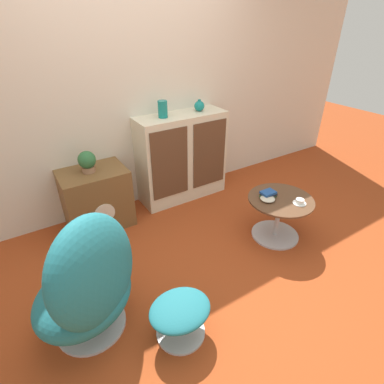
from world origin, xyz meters
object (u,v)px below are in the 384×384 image
object	(u,v)px
bowl	(268,199)
vase_leftmost	(163,109)
ottoman	(180,313)
book_stack	(268,194)
vase_inner_left	(199,106)
egg_chair	(89,284)
coffee_table	(278,214)
tv_console	(97,199)
potted_plant	(87,161)
sideboard	(182,157)
teacup	(300,202)

from	to	relation	value
bowl	vase_leftmost	bearing A→B (deg)	112.29
ottoman	book_stack	world-z (taller)	book_stack
ottoman	vase_inner_left	xyz separation A→B (m)	(1.20, 1.61, 0.85)
egg_chair	bowl	world-z (taller)	egg_chair
egg_chair	coffee_table	world-z (taller)	egg_chair
tv_console	potted_plant	world-z (taller)	potted_plant
tv_console	vase_inner_left	bearing A→B (deg)	2.09
egg_chair	bowl	xyz separation A→B (m)	(1.69, 0.13, 0.01)
ottoman	vase_inner_left	size ratio (longest dim) A/B	3.33
sideboard	potted_plant	bearing A→B (deg)	-177.73
potted_plant	teacup	bearing A→B (deg)	-40.26
sideboard	tv_console	world-z (taller)	sideboard
sideboard	tv_console	distance (m)	1.06
ottoman	vase_inner_left	distance (m)	2.18
teacup	book_stack	world-z (taller)	book_stack
tv_console	bowl	size ratio (longest dim) A/B	4.67
tv_console	egg_chair	world-z (taller)	egg_chair
sideboard	bowl	bearing A→B (deg)	-77.54
egg_chair	vase_leftmost	xyz separation A→B (m)	(1.22, 1.27, 0.65)
potted_plant	bowl	size ratio (longest dim) A/B	1.55
tv_console	potted_plant	distance (m)	0.42
vase_leftmost	teacup	world-z (taller)	vase_leftmost
vase_inner_left	coffee_table	bearing A→B (deg)	-83.01
ottoman	potted_plant	world-z (taller)	potted_plant
tv_console	egg_chair	size ratio (longest dim) A/B	0.66
teacup	egg_chair	bearing A→B (deg)	178.04
sideboard	potted_plant	distance (m)	1.08
book_stack	bowl	world-z (taller)	book_stack
tv_console	vase_inner_left	size ratio (longest dim) A/B	4.99
coffee_table	potted_plant	bearing A→B (deg)	141.66
bowl	vase_inner_left	bearing A→B (deg)	90.83
tv_console	teacup	xyz separation A→B (m)	(1.49, -1.28, 0.14)
teacup	vase_leftmost	bearing A→B (deg)	116.83
teacup	bowl	bearing A→B (deg)	136.74
book_stack	bowl	xyz separation A→B (m)	(-0.05, -0.04, -0.01)
teacup	bowl	world-z (taller)	teacup
tv_console	coffee_table	world-z (taller)	tv_console
coffee_table	ottoman	bearing A→B (deg)	-162.54
ottoman	coffee_table	size ratio (longest dim) A/B	0.69
ottoman	vase_inner_left	bearing A→B (deg)	53.19
egg_chair	bowl	distance (m)	1.69
sideboard	egg_chair	bearing A→B (deg)	-138.70
tv_console	sideboard	bearing A→B (deg)	2.35
coffee_table	potted_plant	size ratio (longest dim) A/B	2.91
coffee_table	teacup	world-z (taller)	teacup
potted_plant	book_stack	xyz separation A→B (m)	(1.36, -1.05, -0.27)
coffee_table	book_stack	bearing A→B (deg)	130.96
ottoman	bowl	size ratio (longest dim) A/B	3.11
coffee_table	vase_leftmost	distance (m)	1.56
sideboard	potted_plant	world-z (taller)	sideboard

